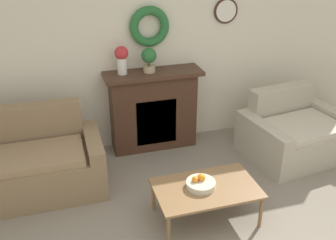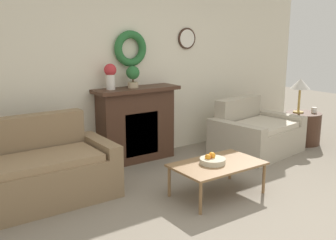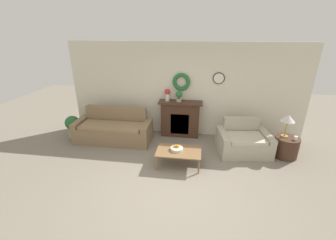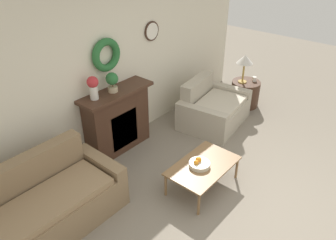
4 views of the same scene
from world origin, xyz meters
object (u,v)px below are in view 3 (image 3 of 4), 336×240
fruit_bowl (177,148)px  table_lamp (288,119)px  couch_left (114,130)px  potted_plant_floor_by_couch (73,125)px  mug (296,138)px  vase_on_mantel_left (167,94)px  fireplace (180,119)px  potted_plant_on_mantel (179,95)px  loveseat_right (243,141)px  side_table_by_loveseat (286,147)px  coffee_table (179,152)px

fruit_bowl → table_lamp: size_ratio=0.52×
couch_left → potted_plant_floor_by_couch: 1.29m
mug → vase_on_mantel_left: vase_on_mantel_left is taller
fireplace → couch_left: 1.95m
mug → potted_plant_on_mantel: 3.13m
mug → vase_on_mantel_left: 3.46m
couch_left → fireplace: bearing=17.4°
fruit_bowl → potted_plant_floor_by_couch: (-3.20, 1.04, -0.04)m
loveseat_right → mug: loveseat_right is taller
vase_on_mantel_left → fruit_bowl: bearing=-74.0°
side_table_by_loveseat → mug: size_ratio=6.21×
fireplace → coffee_table: 1.62m
loveseat_right → coffee_table: loveseat_right is taller
fruit_bowl → side_table_by_loveseat: side_table_by_loveseat is taller
couch_left → vase_on_mantel_left: 1.84m
coffee_table → vase_on_mantel_left: bearing=107.4°
loveseat_right → fruit_bowl: bearing=-160.5°
couch_left → potted_plant_floor_by_couch: couch_left is taller
loveseat_right → potted_plant_floor_by_couch: size_ratio=2.15×
coffee_table → fruit_bowl: fruit_bowl is taller
vase_on_mantel_left → potted_plant_on_mantel: vase_on_mantel_left is taller
coffee_table → side_table_by_loveseat: side_table_by_loveseat is taller
fruit_bowl → vase_on_mantel_left: bearing=106.0°
vase_on_mantel_left → potted_plant_on_mantel: bearing=-3.4°
vase_on_mantel_left → loveseat_right: bearing=-18.7°
fruit_bowl → mug: mug is taller
fireplace → fruit_bowl: (0.07, -1.57, -0.12)m
loveseat_right → table_lamp: (0.95, -0.06, 0.69)m
loveseat_right → coffee_table: bearing=-158.8°
table_lamp → coffee_table: bearing=-161.8°
mug → potted_plant_on_mantel: bearing=162.7°
coffee_table → table_lamp: table_lamp is taller
couch_left → vase_on_mantel_left: vase_on_mantel_left is taller
side_table_by_loveseat → vase_on_mantel_left: size_ratio=1.64×
fireplace → potted_plant_floor_by_couch: bearing=-170.3°
couch_left → vase_on_mantel_left: (1.46, 0.59, 0.95)m
coffee_table → fruit_bowl: bearing=148.4°
vase_on_mantel_left → coffee_table: bearing=-72.6°
couch_left → mug: bearing=-4.2°
loveseat_right → mug: (1.16, -0.22, 0.28)m
coffee_table → vase_on_mantel_left: (-0.50, 1.61, 0.93)m
loveseat_right → side_table_by_loveseat: bearing=-14.8°
fireplace → vase_on_mantel_left: (-0.38, 0.01, 0.74)m
couch_left → mug: size_ratio=23.03×
loveseat_right → potted_plant_floor_by_couch: loveseat_right is taller
side_table_by_loveseat → couch_left: bearing=177.0°
fireplace → side_table_by_loveseat: bearing=-16.7°
loveseat_right → potted_plant_on_mantel: potted_plant_on_mantel is taller
loveseat_right → potted_plant_on_mantel: 2.12m
fireplace → vase_on_mantel_left: size_ratio=3.56×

